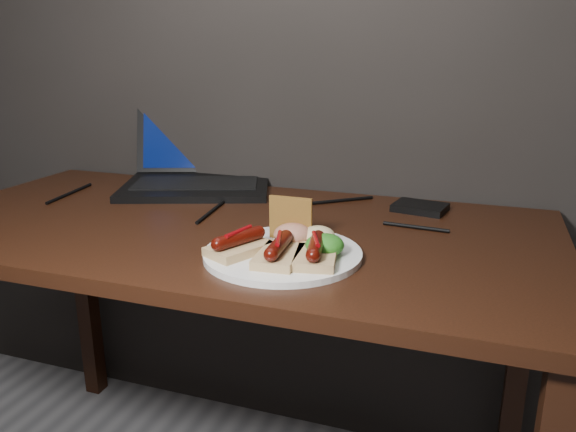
# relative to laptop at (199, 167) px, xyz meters

# --- Properties ---
(desk) EXTENTS (1.40, 0.70, 0.75)m
(desk) POSITION_rel_laptop_xyz_m (0.22, -0.31, -0.14)
(desk) COLOR black
(desk) RESTS_ON ground
(laptop) EXTENTS (0.49, 0.47, 0.25)m
(laptop) POSITION_rel_laptop_xyz_m (0.00, 0.00, 0.00)
(laptop) COLOR black
(laptop) RESTS_ON desk
(hard_drive) EXTENTS (0.13, 0.11, 0.02)m
(hard_drive) POSITION_rel_laptop_xyz_m (0.61, -0.06, -0.04)
(hard_drive) COLOR black
(hard_drive) RESTS_ON desk
(desk_cables) EXTENTS (0.97, 0.34, 0.01)m
(desk_cables) POSITION_rel_laptop_xyz_m (0.20, -0.17, -0.05)
(desk_cables) COLOR black
(desk_cables) RESTS_ON desk
(plate) EXTENTS (0.37, 0.37, 0.01)m
(plate) POSITION_rel_laptop_xyz_m (0.41, -0.45, -0.04)
(plate) COLOR white
(plate) RESTS_ON desk
(bread_sausage_left) EXTENTS (0.11, 0.13, 0.04)m
(bread_sausage_left) POSITION_rel_laptop_xyz_m (0.34, -0.49, -0.02)
(bread_sausage_left) COLOR #D7BC7E
(bread_sausage_left) RESTS_ON plate
(bread_sausage_center) EXTENTS (0.08, 0.12, 0.04)m
(bread_sausage_center) POSITION_rel_laptop_xyz_m (0.42, -0.50, -0.02)
(bread_sausage_center) COLOR #D7BC7E
(bread_sausage_center) RESTS_ON plate
(bread_sausage_right) EXTENTS (0.09, 0.13, 0.04)m
(bread_sausage_right) POSITION_rel_laptop_xyz_m (0.48, -0.48, -0.02)
(bread_sausage_right) COLOR #D7BC7E
(bread_sausage_right) RESTS_ON plate
(crispbread) EXTENTS (0.09, 0.01, 0.08)m
(crispbread) POSITION_rel_laptop_xyz_m (0.40, -0.39, 0.00)
(crispbread) COLOR #A16F2C
(crispbread) RESTS_ON plate
(salad_greens) EXTENTS (0.07, 0.07, 0.04)m
(salad_greens) POSITION_rel_laptop_xyz_m (0.49, -0.45, -0.02)
(salad_greens) COLOR #135210
(salad_greens) RESTS_ON plate
(salsa_mound) EXTENTS (0.07, 0.07, 0.04)m
(salsa_mound) POSITION_rel_laptop_xyz_m (0.42, -0.41, -0.02)
(salsa_mound) COLOR #9F0F11
(salsa_mound) RESTS_ON plate
(coleslaw_mound) EXTENTS (0.06, 0.06, 0.04)m
(coleslaw_mound) POSITION_rel_laptop_xyz_m (0.46, -0.40, -0.02)
(coleslaw_mound) COLOR silver
(coleslaw_mound) RESTS_ON plate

